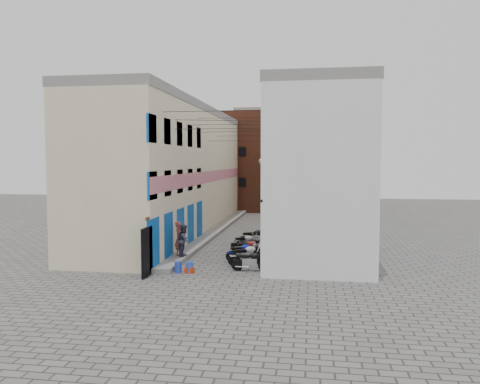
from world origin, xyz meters
The scene contains 21 objects.
ground centered at (0.00, 0.00, 0.00)m, with size 90.00×90.00×0.00m, color #595654.
plinth centered at (-2.05, 13.00, 0.12)m, with size 0.90×26.00×0.25m, color gray.
building_left centered at (-4.98, 12.95, 4.50)m, with size 5.10×27.00×9.00m.
building_right centered at (5.00, 13.00, 4.51)m, with size 5.94×26.00×9.00m.
building_far_brick_left centered at (-2.00, 28.00, 5.00)m, with size 6.00×6.00×10.00m, color brown.
building_far_brick_right centered at (3.00, 30.00, 4.00)m, with size 5.00×6.00×8.00m, color brown.
building_far_concrete centered at (0.00, 34.00, 5.50)m, with size 8.00×5.00×11.00m, color gray.
far_shopfront centered at (0.00, 25.20, 1.20)m, with size 2.00×0.30×2.40m, color black.
overhead_wires centered at (0.00, 7.64, 7.12)m, with size 5.80×13.02×1.32m.
motorcycle_a centered at (1.90, 1.28, 0.53)m, with size 0.58×1.82×1.06m, color black, non-canonical shape.
motorcycle_b centered at (1.54, 2.48, 0.56)m, with size 0.62×1.95×1.13m, color silver, non-canonical shape.
motorcycle_c centered at (1.20, 3.41, 0.52)m, with size 0.56×1.78×1.03m, color #0A1AA4, non-canonical shape.
motorcycle_d centered at (1.37, 4.51, 0.51)m, with size 0.56×1.77×1.02m, color #AF190C, non-canonical shape.
motorcycle_e centered at (1.84, 5.43, 0.50)m, with size 0.54×1.72×1.00m, color black, non-canonical shape.
motorcycle_f centered at (0.93, 6.42, 0.50)m, with size 0.54×1.72×1.00m, color #ABABB0, non-canonical shape.
motorcycle_g centered at (1.34, 7.50, 0.60)m, with size 0.66×2.08×1.21m, color black, non-canonical shape.
person_a centered at (-2.06, 3.15, 1.13)m, with size 0.64×0.42×1.75m, color #9B4638.
person_b centered at (-1.73, 2.94, 1.07)m, with size 0.79×0.62×1.63m, color #31314A.
water_jug_near centered at (-1.36, 0.50, 0.25)m, with size 0.33×0.33×0.51m, color blue.
water_jug_far centered at (-0.82, 0.50, 0.26)m, with size 0.33×0.33×0.51m, color blue.
red_crate centered at (-0.83, 0.50, 0.13)m, with size 0.42×0.32×0.26m, color #B42D0C.
Camera 1 is at (4.67, -20.02, 5.15)m, focal length 35.00 mm.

